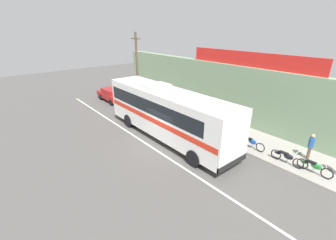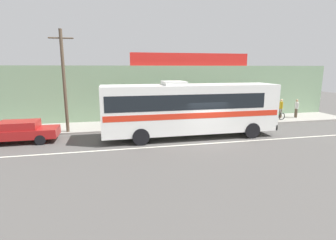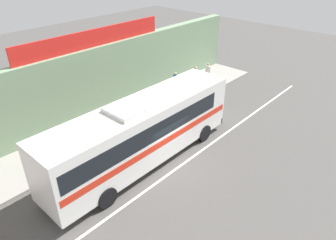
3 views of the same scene
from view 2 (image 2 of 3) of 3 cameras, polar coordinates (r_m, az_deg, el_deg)
ground_plane at (r=17.25m, az=8.22°, el=-4.35°), size 70.00×70.00×0.00m
sidewalk_slab at (r=22.02m, az=3.45°, el=-0.61°), size 30.00×3.60×0.14m
storefront_facade at (r=23.72m, az=2.08°, el=5.96°), size 30.00×0.70×4.80m
storefront_billboard at (r=23.97m, az=5.11°, el=13.04°), size 10.89×0.12×1.10m
road_center_stripe at (r=16.53m, az=9.21°, el=-5.06°), size 30.00×0.14×0.01m
intercity_bus at (r=17.45m, az=4.66°, el=2.86°), size 11.63×2.65×3.78m
parked_car at (r=18.76m, az=-29.49°, el=-2.12°), size 4.36×1.83×1.37m
utility_pole at (r=19.55m, az=-21.74°, el=8.09°), size 1.60×0.22×7.04m
motorcycle_black at (r=22.48m, az=14.63°, el=0.57°), size 1.90×0.56×0.94m
motorcycle_red at (r=24.52m, az=22.39°, el=0.95°), size 1.84×0.56×0.94m
motorcycle_green at (r=23.59m, az=19.79°, el=0.76°), size 1.92×0.56×0.94m
pedestrian_far_left at (r=25.13m, az=19.21°, el=2.65°), size 0.30×0.48×1.65m
pedestrian_near_shop at (r=25.79m, az=23.44°, el=2.66°), size 0.30×0.48×1.72m
pedestrian_by_curb at (r=26.52m, az=26.25°, el=2.56°), size 0.30×0.48×1.67m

